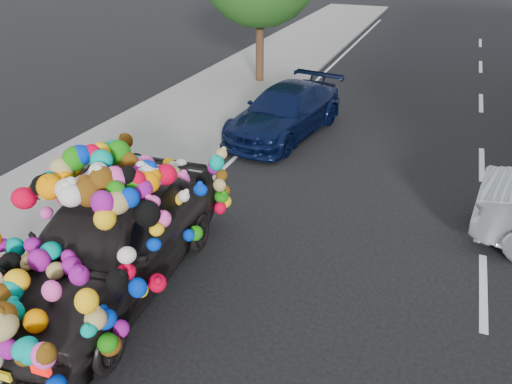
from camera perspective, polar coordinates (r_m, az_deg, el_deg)
ground at (r=8.94m, az=1.13°, el=-5.83°), size 100.00×100.00×0.00m
sidewalk at (r=10.94m, az=-20.45°, el=-0.58°), size 4.00×60.00×0.12m
kerb at (r=9.84m, az=-11.81°, el=-2.58°), size 0.15×60.00×0.13m
lane_markings at (r=8.62m, az=24.54°, el=-10.19°), size 6.00×50.00×0.01m
plush_art_car at (r=7.69m, az=-16.68°, el=-3.04°), size 2.57×5.05×2.26m
navy_sedan at (r=13.46m, az=3.34°, el=9.17°), size 2.49×4.60×1.27m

